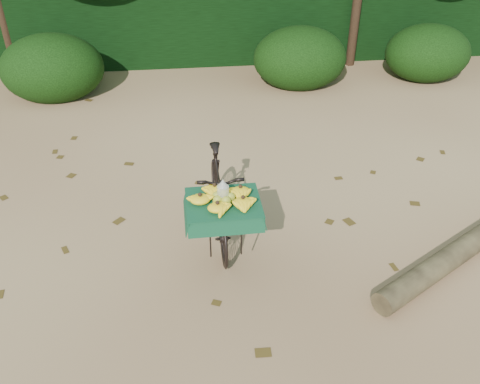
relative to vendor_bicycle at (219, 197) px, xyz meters
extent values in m
plane|color=tan|center=(0.39, 0.14, -0.52)|extent=(80.00, 80.00, 0.00)
imported|color=black|center=(0.00, 0.02, -0.02)|extent=(0.49, 1.70, 1.02)
cube|color=black|center=(0.01, -0.58, 0.31)|extent=(0.37, 0.45, 0.03)
cube|color=#124625|center=(0.01, -0.58, 0.33)|extent=(0.74, 0.62, 0.01)
ellipsoid|color=#999D26|center=(0.08, -0.57, 0.38)|extent=(0.10, 0.08, 0.11)
ellipsoid|color=#999D26|center=(0.03, -0.52, 0.38)|extent=(0.10, 0.08, 0.11)
ellipsoid|color=#999D26|center=(-0.05, -0.54, 0.38)|extent=(0.10, 0.08, 0.11)
ellipsoid|color=#999D26|center=(-0.05, -0.61, 0.38)|extent=(0.10, 0.08, 0.11)
ellipsoid|color=#999D26|center=(0.03, -0.63, 0.38)|extent=(0.10, 0.08, 0.11)
cylinder|color=#EAE5C6|center=(0.01, -0.57, 0.43)|extent=(0.12, 0.12, 0.15)
cube|color=black|center=(0.39, 6.44, 0.38)|extent=(26.00, 1.80, 1.80)
camera|label=1|loc=(-0.31, -4.64, 3.17)|focal=38.00mm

